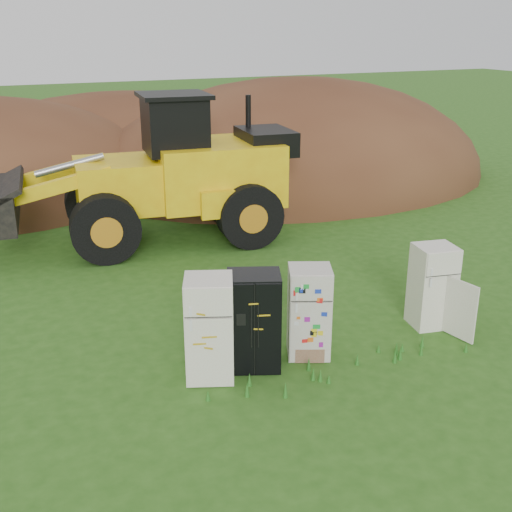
{
  "coord_description": "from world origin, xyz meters",
  "views": [
    {
      "loc": [
        -5.71,
        -9.12,
        5.71
      ],
      "look_at": [
        -0.59,
        2.0,
        1.27
      ],
      "focal_mm": 45.0,
      "sensor_mm": 36.0,
      "label": 1
    }
  ],
  "objects": [
    {
      "name": "ground",
      "position": [
        0.0,
        0.0,
        0.0
      ],
      "size": [
        120.0,
        120.0,
        0.0
      ],
      "primitive_type": "plane",
      "color": "#275316",
      "rests_on": "ground"
    },
    {
      "name": "fridge_leftmost",
      "position": [
        -2.37,
        0.01,
        0.9
      ],
      "size": [
        1.02,
        1.0,
        1.8
      ],
      "primitive_type": null,
      "rotation": [
        0.0,
        0.0,
        -0.38
      ],
      "color": "white",
      "rests_on": "ground"
    },
    {
      "name": "fridge_black_side",
      "position": [
        -1.55,
        0.02,
        0.87
      ],
      "size": [
        1.11,
        1.01,
        1.74
      ],
      "primitive_type": null,
      "rotation": [
        0.0,
        0.0,
        -0.39
      ],
      "color": "black",
      "rests_on": "ground"
    },
    {
      "name": "fridge_sticker",
      "position": [
        -0.46,
        -0.0,
        0.84
      ],
      "size": [
        0.97,
        0.94,
        1.68
      ],
      "primitive_type": null,
      "rotation": [
        0.0,
        0.0,
        -0.42
      ],
      "color": "silver",
      "rests_on": "ground"
    },
    {
      "name": "fridge_open_door",
      "position": [
        2.34,
        0.04,
        0.83
      ],
      "size": [
        0.88,
        0.83,
        1.67
      ],
      "primitive_type": null,
      "rotation": [
        0.0,
        0.0,
        -0.19
      ],
      "color": "white",
      "rests_on": "ground"
    },
    {
      "name": "wheel_loader",
      "position": [
        -1.47,
        7.56,
        2.0
      ],
      "size": [
        8.59,
        4.28,
        4.0
      ],
      "primitive_type": null,
      "rotation": [
        0.0,
        0.0,
        -0.12
      ],
      "color": "yellow",
      "rests_on": "ground"
    },
    {
      "name": "dirt_mound_right",
      "position": [
        5.94,
        12.68,
        0.0
      ],
      "size": [
        15.84,
        11.62,
        7.72
      ],
      "primitive_type": "ellipsoid",
      "color": "#492617",
      "rests_on": "ground"
    },
    {
      "name": "dirt_mound_back",
      "position": [
        0.32,
        17.53,
        0.0
      ],
      "size": [
        15.66,
        10.44,
        6.25
      ],
      "primitive_type": "ellipsoid",
      "color": "#492617",
      "rests_on": "ground"
    }
  ]
}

